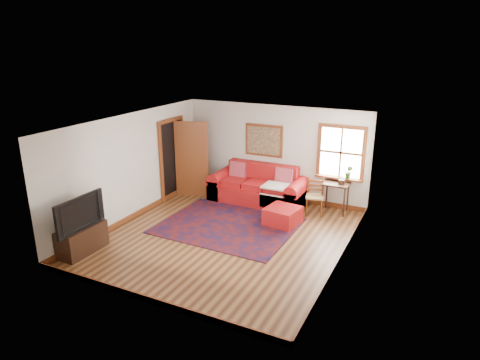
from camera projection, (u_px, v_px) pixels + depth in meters
The scene contains 13 objects.
ground at pixel (226, 236), 9.31m from camera, with size 5.50×5.50×0.00m, color #452412.
room_envelope at pixel (226, 163), 8.80m from camera, with size 5.04×5.54×2.52m.
window at pixel (342, 158), 10.46m from camera, with size 1.18×0.20×1.38m.
doorway at pixel (184, 158), 11.42m from camera, with size 0.89×1.08×2.14m.
framed_artwork at pixel (264, 140), 11.26m from camera, with size 1.05×0.07×0.85m.
persian_rug at pixel (228, 226), 9.82m from camera, with size 2.98×2.39×0.02m, color #57120C.
red_leather_sofa at pixel (258, 190), 11.24m from camera, with size 2.49×1.03×0.97m.
red_ottoman at pixel (283, 216), 9.87m from camera, with size 0.71×0.71×0.41m, color #B01619.
side_table at pixel (336, 188), 10.44m from camera, with size 0.63×0.47×0.76m.
ladder_back_chair at pixel (315, 195), 10.45m from camera, with size 0.50×0.48×0.88m.
media_cabinet at pixel (82, 239), 8.55m from camera, with size 0.45×1.01×0.56m, color #331C11.
television at pixel (76, 212), 8.27m from camera, with size 1.18×0.15×0.68m, color black.
candle_hurricane at pixel (95, 217), 8.72m from camera, with size 0.12×0.12×0.18m.
Camera 1 is at (4.00, -7.46, 4.08)m, focal length 32.00 mm.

